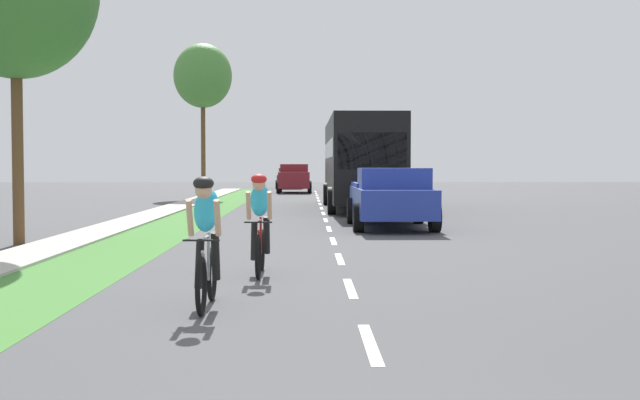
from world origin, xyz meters
The scene contains 11 objects.
ground_plane centered at (0.00, 20.00, 0.00)m, with size 120.00×120.00×0.00m, color #4C4C4F.
grass_verge centered at (-4.32, 20.00, 0.00)m, with size 1.86×70.00×0.01m, color #478438.
sidewalk_concrete centered at (-5.89, 20.00, 0.00)m, with size 1.28×70.00×0.10m, color #B2ADA3.
lane_markings_center centered at (0.00, 24.00, 0.00)m, with size 0.12×54.30×0.01m.
cyclist_lead centered at (-1.80, 6.69, 0.81)m, with size 0.42×1.72×1.58m.
cyclist_trailing centered at (-1.33, 9.60, 0.81)m, with size 0.42×1.72×1.58m.
pickup_blue centered at (1.70, 19.07, 0.83)m, with size 2.22×5.10×1.64m.
bus_black centered at (1.53, 28.99, 1.98)m, with size 2.78×11.60×3.48m.
suv_maroon centered at (-1.35, 47.82, 0.95)m, with size 2.15×4.70×1.79m.
sedan_dark_green centered at (-1.84, 57.17, 0.77)m, with size 1.98×4.30×1.52m.
street_tree_far centered at (-6.20, 41.09, 6.52)m, with size 3.14×3.14×8.29m.
Camera 1 is at (-0.61, -2.91, 1.71)m, focal length 45.38 mm.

